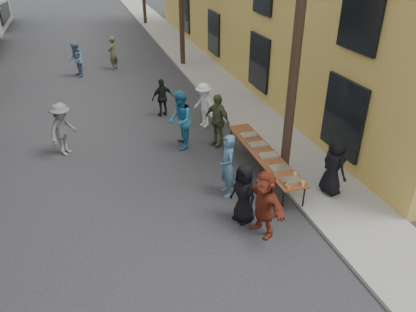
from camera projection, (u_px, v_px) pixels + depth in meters
ground at (160, 279)px, 8.31m from camera, size 120.00×120.00×0.00m
sidewalk at (195, 63)px, 22.16m from camera, size 2.20×60.00×0.10m
utility_pole_near at (300, 15)px, 9.80m from camera, size 0.26×0.26×9.00m
serving_table at (263, 154)px, 11.57m from camera, size 0.70×4.00×0.75m
catering_tray_sausage at (291, 181)px, 10.15m from camera, size 0.50×0.33×0.08m
catering_tray_foil_b at (279, 168)px, 10.70m from camera, size 0.50×0.33×0.08m
catering_tray_buns at (268, 156)px, 11.28m from camera, size 0.50×0.33×0.08m
catering_tray_foil_d at (258, 145)px, 11.87m from camera, size 0.50×0.33×0.08m
catering_tray_buns_end at (249, 135)px, 12.46m from camera, size 0.50×0.33×0.08m
condiment_jar_a at (288, 188)px, 9.84m from camera, size 0.07×0.07×0.08m
condiment_jar_b at (287, 186)px, 9.93m from camera, size 0.07×0.07×0.08m
condiment_jar_c at (285, 184)px, 10.01m from camera, size 0.07×0.07×0.08m
cup_stack at (303, 184)px, 9.99m from camera, size 0.08×0.08×0.12m
guest_front_a at (244, 194)px, 9.68m from camera, size 0.72×0.87×1.54m
guest_front_b at (227, 166)px, 10.62m from camera, size 0.46×0.66×1.75m
guest_front_c at (180, 120)px, 13.00m from camera, size 0.92×1.08×1.94m
guest_front_d at (204, 105)px, 14.58m from camera, size 0.93×1.20×1.64m
guest_front_e at (217, 120)px, 13.21m from camera, size 0.87×1.13×1.78m
guest_queue_back at (264, 203)px, 9.23m from camera, size 0.93×1.61×1.65m
server at (334, 166)px, 10.55m from camera, size 0.62×0.86×1.64m
passerby_left at (63, 129)px, 12.67m from camera, size 1.17×1.28×1.72m
passerby_mid at (162, 98)px, 15.49m from camera, size 0.92×0.55×1.47m
passerby_right at (113, 53)px, 20.89m from camera, size 0.67×0.74×1.69m
passerby_far at (76, 60)px, 19.78m from camera, size 0.76×0.91×1.68m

